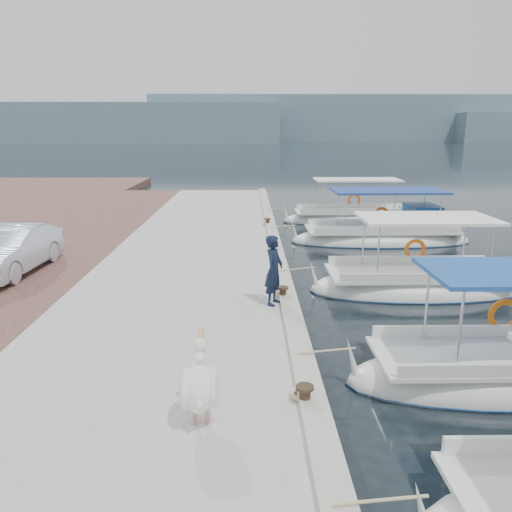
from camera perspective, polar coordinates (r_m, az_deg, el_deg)
The scene contains 13 objects.
ground at distance 11.49m, azimuth 5.32°, elevation -9.73°, with size 400.00×400.00×0.00m, color black.
concrete_quay at distance 16.15m, azimuth -7.22°, elevation -1.71°, with size 6.00×40.00×0.50m, color #A4A49F.
quay_curb at distance 16.00m, azimuth 2.69°, elevation -0.61°, with size 0.44×40.00×0.12m, color #ACA899.
cobblestone_strip at distance 17.43m, azimuth -23.79°, elevation -1.65°, with size 4.00×40.00×0.50m, color #51312B.
distant_hills at distance 214.18m, azimuth 7.62°, elevation 14.90°, with size 330.00×60.00×18.00m.
fishing_caique_b at distance 10.78m, azimuth 26.99°, elevation -12.27°, with size 6.22×2.14×2.83m.
fishing_caique_c at distance 15.56m, azimuth 17.76°, elevation -3.40°, with size 6.32×2.46×2.83m.
fishing_caique_d at distance 21.92m, azimuth 14.30°, elevation 2.02°, with size 7.66×2.55×2.83m.
fishing_caique_e at distance 26.42m, azimuth 10.88°, elevation 4.10°, with size 7.15×2.16×2.83m.
mooring_bollards at distance 12.61m, azimuth 3.08°, elevation -4.11°, with size 0.28×20.28×0.33m.
pelican at distance 7.45m, azimuth -6.41°, elevation -14.46°, with size 0.55×1.47×1.15m.
fisherman at distance 12.06m, azimuth 2.06°, elevation -1.64°, with size 0.63×0.41×1.72m, color black.
parked_car at distance 16.49m, azimuth -26.15°, elevation 0.62°, with size 1.46×4.18×1.38m, color silver.
Camera 1 is at (-1.22, -10.44, 4.65)m, focal length 35.00 mm.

